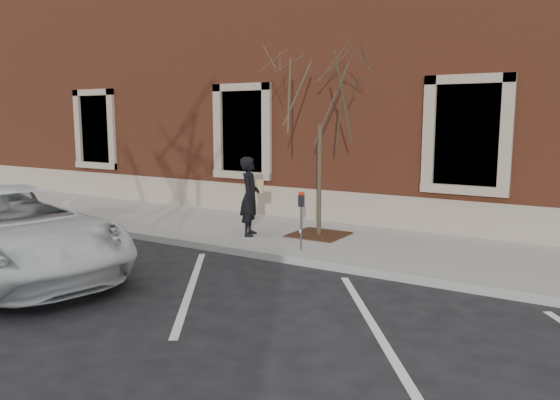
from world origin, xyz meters
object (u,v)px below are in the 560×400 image
Objects in this scene: man at (250,196)px; sapling at (320,93)px; parking_meter at (301,210)px; white_truck at (8,231)px.

man is 0.39× the size of sapling.
man is 1.51× the size of parking_meter.
sapling reaches higher than parking_meter.
sapling is 6.75m from white_truck.
sapling is (-0.37, 1.47, 2.34)m from parking_meter.
sapling is at bearing -21.91° from white_truck.
sapling reaches higher than white_truck.
sapling is 0.81× the size of white_truck.
parking_meter is at bearing -34.07° from white_truck.
white_truck is (-3.51, -5.18, -2.53)m from sapling.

